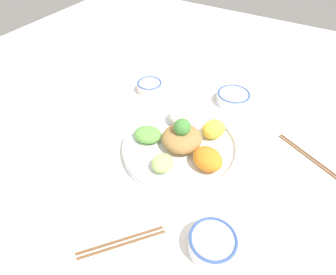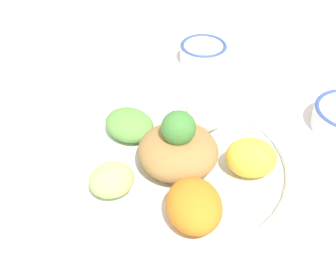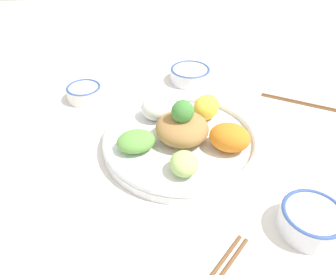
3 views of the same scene
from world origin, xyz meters
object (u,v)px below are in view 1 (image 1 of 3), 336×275
(sauce_bowl_red, at_px, (212,243))
(chopsticks_pair_far, at_px, (122,242))
(salad_platter, at_px, (182,144))
(sauce_bowl_dark, at_px, (233,97))
(rice_bowl_blue, at_px, (150,86))
(serving_spoon_main, at_px, (82,142))
(chopsticks_pair_near, at_px, (311,158))

(sauce_bowl_red, bearing_deg, chopsticks_pair_far, 117.14)
(salad_platter, distance_m, sauce_bowl_dark, 0.31)
(rice_bowl_blue, bearing_deg, sauce_bowl_dark, -72.52)
(salad_platter, distance_m, serving_spoon_main, 0.32)
(salad_platter, distance_m, sauce_bowl_red, 0.31)
(chopsticks_pair_near, bearing_deg, chopsticks_pair_far, -96.61)
(serving_spoon_main, bearing_deg, chopsticks_pair_near, -176.98)
(salad_platter, bearing_deg, rice_bowl_blue, 50.56)
(chopsticks_pair_near, bearing_deg, salad_platter, -127.84)
(rice_bowl_blue, xyz_separation_m, chopsticks_pair_far, (-0.54, -0.28, -0.02))
(chopsticks_pair_far, bearing_deg, sauce_bowl_dark, -141.31)
(salad_platter, height_order, rice_bowl_blue, salad_platter)
(rice_bowl_blue, relative_size, chopsticks_pair_near, 0.43)
(rice_bowl_blue, bearing_deg, salad_platter, -129.44)
(chopsticks_pair_near, bearing_deg, serving_spoon_main, -128.10)
(sauce_bowl_dark, height_order, chopsticks_pair_far, sauce_bowl_dark)
(sauce_bowl_red, bearing_deg, sauce_bowl_dark, 16.51)
(salad_platter, relative_size, rice_bowl_blue, 3.78)
(rice_bowl_blue, height_order, serving_spoon_main, rice_bowl_blue)
(sauce_bowl_dark, relative_size, chopsticks_pair_far, 0.71)
(serving_spoon_main, bearing_deg, rice_bowl_blue, -116.84)
(sauce_bowl_red, bearing_deg, rice_bowl_blue, 45.86)
(sauce_bowl_red, height_order, serving_spoon_main, sauce_bowl_red)
(rice_bowl_blue, bearing_deg, chopsticks_pair_far, -152.75)
(chopsticks_pair_far, bearing_deg, sauce_bowl_red, 157.79)
(salad_platter, bearing_deg, sauce_bowl_dark, -8.06)
(chopsticks_pair_far, xyz_separation_m, serving_spoon_main, (0.20, 0.31, -0.00))
(salad_platter, xyz_separation_m, rice_bowl_blue, (0.21, 0.26, -0.01))
(salad_platter, bearing_deg, chopsticks_pair_far, -176.24)
(salad_platter, distance_m, rice_bowl_blue, 0.33)
(sauce_bowl_dark, bearing_deg, chopsticks_pair_far, 178.04)
(salad_platter, height_order, chopsticks_pair_near, salad_platter)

